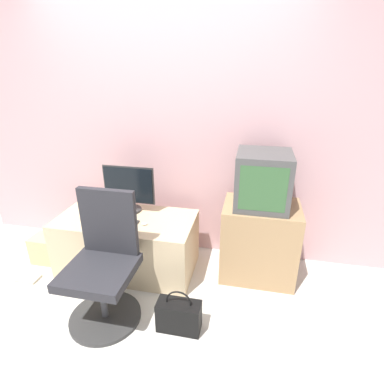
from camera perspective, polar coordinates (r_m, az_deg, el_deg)
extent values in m
plane|color=beige|center=(2.49, -13.12, -25.59)|extent=(12.00, 12.00, 0.00)
cube|color=#CC9EA3|center=(2.96, -4.69, 12.20)|extent=(4.40, 0.05, 2.60)
cube|color=#CCB289|center=(2.99, -12.14, -9.48)|extent=(1.28, 0.63, 0.54)
cube|color=#A37F56|center=(2.86, 12.61, -9.08)|extent=(0.67, 0.49, 0.72)
cylinder|color=#2D2D2D|center=(2.98, -11.59, -3.32)|extent=(0.21, 0.21, 0.02)
cylinder|color=#2D2D2D|center=(2.96, -11.67, -2.43)|extent=(0.08, 0.08, 0.08)
cube|color=#2D2D2D|center=(2.88, -11.95, 1.37)|extent=(0.50, 0.01, 0.36)
cube|color=black|center=(2.88, -11.99, 1.32)|extent=(0.47, 0.02, 0.33)
cube|color=#2D2D2D|center=(2.77, -13.40, -5.61)|extent=(0.31, 0.11, 0.01)
ellipsoid|color=silver|center=(2.70, -9.07, -6.00)|extent=(0.05, 0.03, 0.02)
cube|color=#474747|center=(2.60, 13.31, 2.30)|extent=(0.45, 0.45, 0.48)
cube|color=#335B33|center=(2.40, 13.35, 0.50)|extent=(0.37, 0.01, 0.37)
cylinder|color=#333333|center=(2.65, -16.11, -21.83)|extent=(0.55, 0.55, 0.03)
cylinder|color=#4C4C51|center=(2.51, -16.64, -18.45)|extent=(0.05, 0.05, 0.38)
cube|color=#28282D|center=(2.37, -17.27, -14.31)|extent=(0.50, 0.50, 0.07)
cube|color=#28282D|center=(2.38, -15.60, -5.43)|extent=(0.45, 0.05, 0.53)
cube|color=#D1B27F|center=(3.42, -26.09, -9.63)|extent=(0.24, 0.22, 0.28)
cube|color=black|center=(2.42, -2.50, -22.54)|extent=(0.33, 0.15, 0.24)
torus|color=black|center=(2.32, -2.56, -20.18)|extent=(0.19, 0.01, 0.19)
cube|color=beige|center=(3.29, -28.74, -14.22)|extent=(0.20, 0.13, 0.02)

